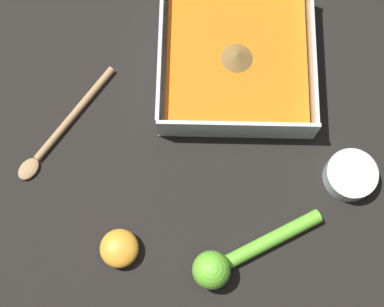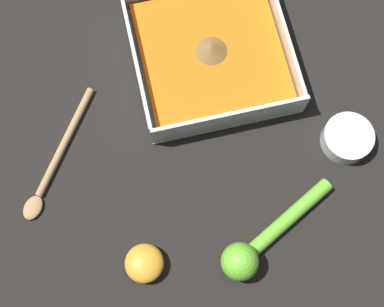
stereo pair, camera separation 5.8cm
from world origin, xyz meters
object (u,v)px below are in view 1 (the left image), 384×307
spice_bowl (350,175)px  lemon_half (119,248)px  square_dish (235,62)px  wooden_spoon (62,128)px  lemon_squeezer (230,260)px

spice_bowl → lemon_half: (-0.36, -0.12, 0.00)m
square_dish → wooden_spoon: size_ratio=1.24×
spice_bowl → lemon_squeezer: 0.23m
spice_bowl → wooden_spoon: spice_bowl is taller
lemon_half → wooden_spoon: bearing=118.8°
lemon_squeezer → spice_bowl: bearing=-171.9°
spice_bowl → wooden_spoon: bearing=171.1°
lemon_squeezer → lemon_half: lemon_squeezer is taller
lemon_squeezer → lemon_half: 0.17m
spice_bowl → lemon_half: 0.38m
spice_bowl → lemon_half: size_ratio=1.36×
spice_bowl → lemon_half: lemon_half is taller
square_dish → wooden_spoon: 0.31m
lemon_squeezer → lemon_half: size_ratio=3.37×
square_dish → spice_bowl: size_ratio=3.15×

